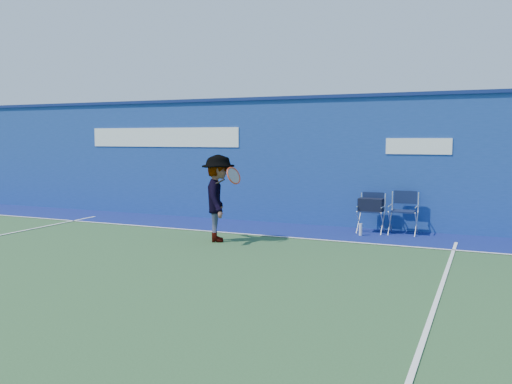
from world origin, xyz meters
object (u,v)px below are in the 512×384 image
at_px(directors_chair_left, 371,216).
at_px(directors_chair_right, 403,221).
at_px(water_bottle, 361,230).
at_px(tennis_player, 218,198).

relative_size(directors_chair_left, directors_chair_right, 0.95).
height_order(directors_chair_left, water_bottle, directors_chair_left).
distance_m(directors_chair_left, water_bottle, 0.53).
relative_size(directors_chair_right, water_bottle, 3.48).
bearing_deg(water_bottle, tennis_player, -145.18).
height_order(water_bottle, tennis_player, tennis_player).
relative_size(directors_chair_left, water_bottle, 3.30).
bearing_deg(directors_chair_right, water_bottle, -145.75).
bearing_deg(directors_chair_right, directors_chair_left, -172.78).
height_order(directors_chair_left, tennis_player, tennis_player).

